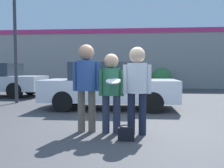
{
  "coord_description": "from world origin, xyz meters",
  "views": [
    {
      "loc": [
        0.15,
        -5.15,
        1.31
      ],
      "look_at": [
        -0.32,
        -0.02,
        0.99
      ],
      "focal_mm": 40.0,
      "sensor_mm": 36.0,
      "label": 1
    }
  ],
  "objects_px": {
    "person_left": "(86,79)",
    "person_right": "(137,82)",
    "parked_car_near": "(109,85)",
    "handbag": "(126,133)",
    "person_middle_with_frisbee": "(111,87)",
    "street_lamp": "(21,16)",
    "shrub": "(162,79)"
  },
  "relations": [
    {
      "from": "person_right",
      "to": "handbag",
      "type": "distance_m",
      "value": 1.03
    },
    {
      "from": "person_middle_with_frisbee",
      "to": "parked_car_near",
      "type": "height_order",
      "value": "person_middle_with_frisbee"
    },
    {
      "from": "person_middle_with_frisbee",
      "to": "street_lamp",
      "type": "relative_size",
      "value": 0.3
    },
    {
      "from": "parked_car_near",
      "to": "handbag",
      "type": "relative_size",
      "value": 14.36
    },
    {
      "from": "handbag",
      "to": "person_middle_with_frisbee",
      "type": "bearing_deg",
      "value": 122.49
    },
    {
      "from": "person_left",
      "to": "person_right",
      "type": "height_order",
      "value": "person_left"
    },
    {
      "from": "person_middle_with_frisbee",
      "to": "person_right",
      "type": "distance_m",
      "value": 0.53
    },
    {
      "from": "person_left",
      "to": "street_lamp",
      "type": "distance_m",
      "value": 5.63
    },
    {
      "from": "person_right",
      "to": "shrub",
      "type": "height_order",
      "value": "person_right"
    },
    {
      "from": "parked_car_near",
      "to": "shrub",
      "type": "height_order",
      "value": "parked_car_near"
    },
    {
      "from": "street_lamp",
      "to": "person_middle_with_frisbee",
      "type": "bearing_deg",
      "value": -47.29
    },
    {
      "from": "street_lamp",
      "to": "shrub",
      "type": "height_order",
      "value": "street_lamp"
    },
    {
      "from": "person_left",
      "to": "parked_car_near",
      "type": "relative_size",
      "value": 0.42
    },
    {
      "from": "person_left",
      "to": "shrub",
      "type": "height_order",
      "value": "person_left"
    },
    {
      "from": "handbag",
      "to": "person_right",
      "type": "bearing_deg",
      "value": 65.8
    },
    {
      "from": "person_left",
      "to": "handbag",
      "type": "height_order",
      "value": "person_left"
    },
    {
      "from": "person_left",
      "to": "parked_car_near",
      "type": "distance_m",
      "value": 3.1
    },
    {
      "from": "person_middle_with_frisbee",
      "to": "person_right",
      "type": "height_order",
      "value": "person_right"
    },
    {
      "from": "street_lamp",
      "to": "handbag",
      "type": "relative_size",
      "value": 17.57
    },
    {
      "from": "person_right",
      "to": "shrub",
      "type": "xyz_separation_m",
      "value": [
        1.62,
        10.84,
        -0.38
      ]
    },
    {
      "from": "shrub",
      "to": "handbag",
      "type": "relative_size",
      "value": 4.4
    },
    {
      "from": "person_middle_with_frisbee",
      "to": "street_lamp",
      "type": "height_order",
      "value": "street_lamp"
    },
    {
      "from": "person_left",
      "to": "handbag",
      "type": "xyz_separation_m",
      "value": [
        0.84,
        -0.55,
        -0.96
      ]
    },
    {
      "from": "person_middle_with_frisbee",
      "to": "person_right",
      "type": "bearing_deg",
      "value": -8.37
    },
    {
      "from": "shrub",
      "to": "parked_car_near",
      "type": "bearing_deg",
      "value": -108.07
    },
    {
      "from": "shrub",
      "to": "handbag",
      "type": "height_order",
      "value": "shrub"
    },
    {
      "from": "person_middle_with_frisbee",
      "to": "person_right",
      "type": "relative_size",
      "value": 0.93
    },
    {
      "from": "person_right",
      "to": "street_lamp",
      "type": "height_order",
      "value": "street_lamp"
    },
    {
      "from": "person_left",
      "to": "person_right",
      "type": "relative_size",
      "value": 1.04
    },
    {
      "from": "person_right",
      "to": "parked_car_near",
      "type": "height_order",
      "value": "person_right"
    },
    {
      "from": "person_left",
      "to": "person_middle_with_frisbee",
      "type": "bearing_deg",
      "value": -4.79
    },
    {
      "from": "person_left",
      "to": "street_lamp",
      "type": "xyz_separation_m",
      "value": [
        -3.26,
        4.04,
        2.18
      ]
    }
  ]
}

